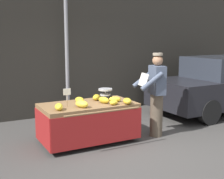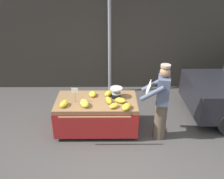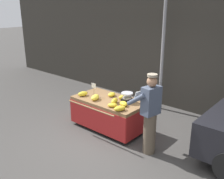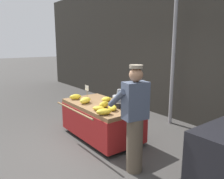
{
  "view_description": "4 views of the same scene",
  "coord_description": "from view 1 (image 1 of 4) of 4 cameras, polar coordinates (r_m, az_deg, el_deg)",
  "views": [
    {
      "loc": [
        -2.79,
        -4.62,
        2.02
      ],
      "look_at": [
        0.06,
        0.72,
        0.99
      ],
      "focal_mm": 49.21,
      "sensor_mm": 36.0,
      "label": 1
    },
    {
      "loc": [
        -0.17,
        -4.05,
        3.36
      ],
      "look_at": [
        -0.14,
        0.66,
        1.04
      ],
      "focal_mm": 39.0,
      "sensor_mm": 36.0,
      "label": 2
    },
    {
      "loc": [
        3.43,
        -3.76,
        2.99
      ],
      "look_at": [
        -0.32,
        0.59,
        1.08
      ],
      "focal_mm": 41.22,
      "sensor_mm": 36.0,
      "label": 3
    },
    {
      "loc": [
        3.34,
        -1.93,
        2.03
      ],
      "look_at": [
        -0.09,
        0.66,
        1.14
      ],
      "focal_mm": 36.11,
      "sensor_mm": 36.0,
      "label": 4
    }
  ],
  "objects": [
    {
      "name": "ground_plane",
      "position": [
        5.76,
        2.88,
        -10.89
      ],
      "size": [
        60.0,
        60.0,
        0.0
      ],
      "primitive_type": "plane",
      "color": "#423F3D"
    },
    {
      "name": "back_wall",
      "position": [
        8.18,
        -8.28,
        9.48
      ],
      "size": [
        16.0,
        0.24,
        4.02
      ],
      "primitive_type": "cube",
      "color": "#2D2B26",
      "rests_on": "ground"
    },
    {
      "name": "street_pole",
      "position": [
        7.7,
        -8.38,
        6.23
      ],
      "size": [
        0.09,
        0.09,
        3.15
      ],
      "primitive_type": "cylinder",
      "color": "gray",
      "rests_on": "ground"
    },
    {
      "name": "banana_cart",
      "position": [
        5.95,
        -4.44,
        -4.6
      ],
      "size": [
        1.82,
        1.17,
        0.77
      ],
      "color": "olive",
      "rests_on": "ground"
    },
    {
      "name": "weighing_scale",
      "position": [
        6.19,
        -1.24,
        -0.9
      ],
      "size": [
        0.28,
        0.28,
        0.23
      ],
      "color": "black",
      "rests_on": "banana_cart"
    },
    {
      "name": "price_sign",
      "position": [
        5.62,
        -8.36,
        -0.73
      ],
      "size": [
        0.14,
        0.01,
        0.34
      ],
      "color": "#997A51",
      "rests_on": "banana_cart"
    },
    {
      "name": "banana_bunch_0",
      "position": [
        5.77,
        0.31,
        -2.4
      ],
      "size": [
        0.26,
        0.26,
        0.09
      ],
      "primitive_type": "ellipsoid",
      "rotation": [
        0.0,
        0.0,
        2.35
      ],
      "color": "gold",
      "rests_on": "banana_cart"
    },
    {
      "name": "banana_bunch_1",
      "position": [
        6.03,
        0.55,
        -1.82
      ],
      "size": [
        0.28,
        0.24,
        0.1
      ],
      "primitive_type": "ellipsoid",
      "rotation": [
        0.0,
        0.0,
        1.12
      ],
      "color": "yellow",
      "rests_on": "banana_cart"
    },
    {
      "name": "banana_bunch_2",
      "position": [
        5.85,
        2.86,
        -2.15
      ],
      "size": [
        0.26,
        0.32,
        0.11
      ],
      "primitive_type": "ellipsoid",
      "rotation": [
        0.0,
        0.0,
        2.74
      ],
      "color": "gold",
      "rests_on": "banana_cart"
    },
    {
      "name": "banana_bunch_3",
      "position": [
        5.9,
        -1.53,
        -1.97
      ],
      "size": [
        0.19,
        0.29,
        0.13
      ],
      "primitive_type": "ellipsoid",
      "rotation": [
        0.0,
        0.0,
        0.3
      ],
      "color": "gold",
      "rests_on": "banana_cart"
    },
    {
      "name": "banana_bunch_4",
      "position": [
        6.2,
        -2.91,
        -1.45
      ],
      "size": [
        0.26,
        0.29,
        0.12
      ],
      "primitive_type": "ellipsoid",
      "rotation": [
        0.0,
        0.0,
        2.52
      ],
      "color": "gold",
      "rests_on": "banana_cart"
    },
    {
      "name": "banana_bunch_5",
      "position": [
        5.57,
        -5.64,
        -2.68
      ],
      "size": [
        0.26,
        0.33,
        0.13
      ],
      "primitive_type": "ellipsoid",
      "rotation": [
        0.0,
        0.0,
        0.34
      ],
      "color": "yellow",
      "rests_on": "banana_cart"
    },
    {
      "name": "banana_bunch_6",
      "position": [
        6.04,
        -6.05,
        -1.88
      ],
      "size": [
        0.16,
        0.23,
        0.1
      ],
      "primitive_type": "ellipsoid",
      "rotation": [
        0.0,
        0.0,
        0.03
      ],
      "color": "yellow",
      "rests_on": "banana_cart"
    },
    {
      "name": "banana_bunch_7",
      "position": [
        5.42,
        -9.85,
        -3.18
      ],
      "size": [
        0.2,
        0.29,
        0.12
      ],
      "primitive_type": "ellipsoid",
      "rotation": [
        0.0,
        0.0,
        2.86
      ],
      "color": "yellow",
      "rests_on": "banana_cart"
    },
    {
      "name": "vendor_person",
      "position": [
        6.29,
        8.19,
        -0.92
      ],
      "size": [
        0.64,
        0.59,
        1.71
      ],
      "color": "brown",
      "rests_on": "ground"
    },
    {
      "name": "parked_car",
      "position": [
        8.88,
        19.79,
        0.86
      ],
      "size": [
        3.91,
        1.77,
        1.51
      ],
      "color": "black",
      "rests_on": "ground"
    }
  ]
}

